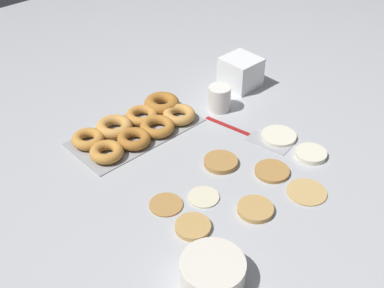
{
  "coord_description": "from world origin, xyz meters",
  "views": [
    {
      "loc": [
        0.78,
        0.72,
        0.86
      ],
      "look_at": [
        0.05,
        -0.07,
        0.04
      ],
      "focal_mm": 45.0,
      "sensor_mm": 36.0,
      "label": 1
    }
  ],
  "objects_px": {
    "pancake_4": "(307,191)",
    "pancake_7": "(311,154)",
    "pancake_0": "(279,136)",
    "pancake_8": "(193,227)",
    "container_stack": "(241,72)",
    "pancake_2": "(204,196)",
    "pancake_3": "(272,171)",
    "pancake_5": "(255,209)",
    "pancake_1": "(221,162)",
    "spatula": "(259,138)",
    "donut_tray": "(138,125)",
    "pancake_6": "(166,204)",
    "batter_bowl": "(212,272)",
    "paper_cup": "(219,98)"
  },
  "relations": [
    {
      "from": "pancake_0",
      "to": "pancake_6",
      "type": "height_order",
      "value": "pancake_0"
    },
    {
      "from": "batter_bowl",
      "to": "pancake_5",
      "type": "bearing_deg",
      "value": -161.67
    },
    {
      "from": "pancake_0",
      "to": "pancake_2",
      "type": "height_order",
      "value": "pancake_0"
    },
    {
      "from": "batter_bowl",
      "to": "spatula",
      "type": "distance_m",
      "value": 0.53
    },
    {
      "from": "pancake_4",
      "to": "paper_cup",
      "type": "distance_m",
      "value": 0.45
    },
    {
      "from": "donut_tray",
      "to": "paper_cup",
      "type": "distance_m",
      "value": 0.28
    },
    {
      "from": "pancake_6",
      "to": "container_stack",
      "type": "distance_m",
      "value": 0.64
    },
    {
      "from": "pancake_7",
      "to": "spatula",
      "type": "bearing_deg",
      "value": -72.68
    },
    {
      "from": "pancake_4",
      "to": "pancake_5",
      "type": "distance_m",
      "value": 0.16
    },
    {
      "from": "pancake_3",
      "to": "pancake_5",
      "type": "xyz_separation_m",
      "value": [
        0.14,
        0.07,
        0.0
      ]
    },
    {
      "from": "batter_bowl",
      "to": "spatula",
      "type": "relative_size",
      "value": 0.49
    },
    {
      "from": "pancake_1",
      "to": "spatula",
      "type": "bearing_deg",
      "value": -178.9
    },
    {
      "from": "pancake_2",
      "to": "pancake_8",
      "type": "xyz_separation_m",
      "value": [
        0.09,
        0.06,
        0.0
      ]
    },
    {
      "from": "pancake_5",
      "to": "pancake_4",
      "type": "bearing_deg",
      "value": 162.45
    },
    {
      "from": "pancake_5",
      "to": "donut_tray",
      "type": "distance_m",
      "value": 0.47
    },
    {
      "from": "pancake_8",
      "to": "container_stack",
      "type": "xyz_separation_m",
      "value": [
        -0.58,
        -0.38,
        0.05
      ]
    },
    {
      "from": "pancake_6",
      "to": "container_stack",
      "type": "bearing_deg",
      "value": -154.26
    },
    {
      "from": "donut_tray",
      "to": "paper_cup",
      "type": "height_order",
      "value": "paper_cup"
    },
    {
      "from": "pancake_0",
      "to": "pancake_1",
      "type": "relative_size",
      "value": 1.1
    },
    {
      "from": "pancake_7",
      "to": "donut_tray",
      "type": "distance_m",
      "value": 0.52
    },
    {
      "from": "pancake_4",
      "to": "batter_bowl",
      "type": "distance_m",
      "value": 0.38
    },
    {
      "from": "pancake_1",
      "to": "batter_bowl",
      "type": "height_order",
      "value": "batter_bowl"
    },
    {
      "from": "pancake_6",
      "to": "batter_bowl",
      "type": "distance_m",
      "value": 0.25
    },
    {
      "from": "pancake_8",
      "to": "paper_cup",
      "type": "relative_size",
      "value": 1.07
    },
    {
      "from": "donut_tray",
      "to": "batter_bowl",
      "type": "height_order",
      "value": "batter_bowl"
    },
    {
      "from": "pancake_7",
      "to": "pancake_8",
      "type": "bearing_deg",
      "value": -3.25
    },
    {
      "from": "pancake_7",
      "to": "container_stack",
      "type": "relative_size",
      "value": 0.76
    },
    {
      "from": "pancake_8",
      "to": "batter_bowl",
      "type": "height_order",
      "value": "batter_bowl"
    },
    {
      "from": "pancake_2",
      "to": "batter_bowl",
      "type": "bearing_deg",
      "value": 50.14
    },
    {
      "from": "pancake_0",
      "to": "donut_tray",
      "type": "bearing_deg",
      "value": -47.84
    },
    {
      "from": "pancake_0",
      "to": "pancake_3",
      "type": "bearing_deg",
      "value": 32.54
    },
    {
      "from": "batter_bowl",
      "to": "spatula",
      "type": "xyz_separation_m",
      "value": [
        -0.46,
        -0.27,
        -0.03
      ]
    },
    {
      "from": "pancake_3",
      "to": "pancake_1",
      "type": "bearing_deg",
      "value": -57.85
    },
    {
      "from": "pancake_2",
      "to": "pancake_3",
      "type": "distance_m",
      "value": 0.21
    },
    {
      "from": "container_stack",
      "to": "pancake_2",
      "type": "bearing_deg",
      "value": 33.53
    },
    {
      "from": "paper_cup",
      "to": "pancake_4",
      "type": "bearing_deg",
      "value": 75.1
    },
    {
      "from": "pancake_1",
      "to": "pancake_2",
      "type": "distance_m",
      "value": 0.15
    },
    {
      "from": "paper_cup",
      "to": "container_stack",
      "type": "bearing_deg",
      "value": -160.76
    },
    {
      "from": "pancake_0",
      "to": "pancake_8",
      "type": "relative_size",
      "value": 1.2
    },
    {
      "from": "pancake_7",
      "to": "donut_tray",
      "type": "xyz_separation_m",
      "value": [
        0.29,
        -0.43,
        0.01
      ]
    },
    {
      "from": "pancake_1",
      "to": "pancake_6",
      "type": "bearing_deg",
      "value": 5.39
    },
    {
      "from": "pancake_2",
      "to": "spatula",
      "type": "distance_m",
      "value": 0.3
    },
    {
      "from": "pancake_1",
      "to": "donut_tray",
      "type": "relative_size",
      "value": 0.24
    },
    {
      "from": "pancake_4",
      "to": "pancake_7",
      "type": "distance_m",
      "value": 0.16
    },
    {
      "from": "pancake_4",
      "to": "donut_tray",
      "type": "relative_size",
      "value": 0.26
    },
    {
      "from": "spatula",
      "to": "pancake_8",
      "type": "bearing_deg",
      "value": -82.52
    },
    {
      "from": "pancake_1",
      "to": "donut_tray",
      "type": "distance_m",
      "value": 0.29
    },
    {
      "from": "pancake_3",
      "to": "pancake_4",
      "type": "xyz_separation_m",
      "value": [
        -0.0,
        0.11,
        -0.0
      ]
    },
    {
      "from": "pancake_0",
      "to": "pancake_5",
      "type": "xyz_separation_m",
      "value": [
        0.28,
        0.16,
        0.0
      ]
    },
    {
      "from": "pancake_1",
      "to": "pancake_8",
      "type": "bearing_deg",
      "value": 29.29
    }
  ]
}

